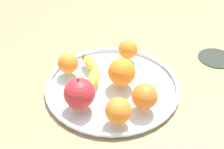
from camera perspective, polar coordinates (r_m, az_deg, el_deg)
The scene contains 10 objects.
ground_plane at distance 83.62cm, azimuth 0.00°, elevation -3.67°, with size 166.83×166.83×4.00cm, color #977C56.
fruit_bowl at distance 81.70cm, azimuth 0.00°, elevation -2.14°, with size 38.73×38.73×1.80cm.
banana at distance 81.40cm, azimuth -4.76°, elevation -0.21°, with size 21.02×8.81×3.21cm.
apple at distance 72.09cm, azimuth -6.70°, elevation -3.79°, with size 8.14×8.14×8.94cm.
orange_back_left at distance 68.32cm, azimuth 1.19°, elevation -7.30°, with size 6.54×6.54×6.54cm, color orange.
orange_front_right at distance 72.22cm, azimuth 6.50°, elevation -4.42°, with size 6.76×6.76×6.76cm, color orange.
orange_front_left at distance 78.95cm, azimuth 1.89°, elevation 0.64°, with size 7.82×7.82×7.82cm, color orange.
orange_center at distance 89.74cm, azimuth 3.15°, elevation 5.06°, with size 6.08×6.08×6.08cm, color orange.
orange_back_right at distance 84.48cm, azimuth -8.93°, elevation 2.23°, with size 6.05×6.05×6.05cm, color orange.
ambient_coaster at distance 99.90cm, azimuth 20.22°, elevation 3.19°, with size 11.66×11.66×0.60cm, color #293029.
Camera 1 is at (-62.32, -0.12, 53.75)cm, focal length 45.31 mm.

